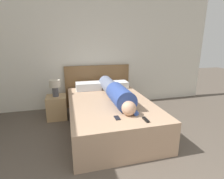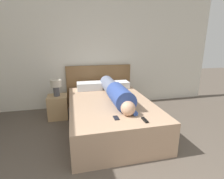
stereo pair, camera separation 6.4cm
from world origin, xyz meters
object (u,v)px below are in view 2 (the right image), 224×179
Objects in this scene: pillow_near_headboard at (89,86)px; pillow_second at (117,85)px; table_lamp at (56,86)px; tv_remote at (145,120)px; nightstand at (58,107)px; bed at (110,114)px; person_lying at (116,92)px; cell_phone at (116,118)px.

pillow_near_headboard is 0.61m from pillow_second.
table_lamp is 1.92m from tv_remote.
tv_remote reaches higher than nightstand.
pillow_second is at bearing 67.03° from bed.
table_lamp reaches higher than tv_remote.
person_lying reaches higher than cell_phone.
nightstand is at bearing -163.07° from pillow_near_headboard.
table_lamp is 0.62× the size of pillow_near_headboard.
pillow_near_headboard is 1.55m from cell_phone.
pillow_near_headboard is at bearing 107.55° from bed.
nightstand is 0.93× the size of pillow_second.
pillow_second is at bearing 74.58° from cell_phone.
nightstand is at bearing -171.02° from pillow_second.
pillow_second reaches higher than bed.
bed is 6.47× the size of table_lamp.
person_lying is at bearing 76.08° from cell_phone.
bed is at bearing 107.63° from tv_remote.
pillow_second is (0.35, 0.83, 0.32)m from bed.
cell_phone is (-0.42, -1.53, -0.06)m from pillow_second.
bed is 0.93m from pillow_near_headboard.
table_lamp reaches higher than bed.
person_lying reaches higher than nightstand.
table_lamp is 1.30m from pillow_second.
pillow_second is at bearing 0.00° from pillow_near_headboard.
table_lamp is at bearing 150.81° from person_lying.
person_lying is at bearing -64.30° from pillow_near_headboard.
tv_remote is at bearing -24.68° from cell_phone.
person_lying is 3.14× the size of pillow_near_headboard.
bed is 1.12m from nightstand.
nightstand is 1.93m from tv_remote.
table_lamp is 0.20× the size of person_lying.
table_lamp is at bearing -163.07° from pillow_near_headboard.
nightstand is 3.53× the size of cell_phone.
bed is at bearing -34.14° from nightstand.
pillow_second reaches higher than cell_phone.
tv_remote is (0.16, -0.91, -0.13)m from person_lying.
cell_phone is at bearing 155.32° from tv_remote.
table_lamp is 2.15× the size of tv_remote.
cell_phone is (-0.19, -0.75, -0.14)m from person_lying.
person_lying is at bearing -29.19° from nightstand.
bed is 13.90× the size of tv_remote.
cell_phone reaches higher than nightstand.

